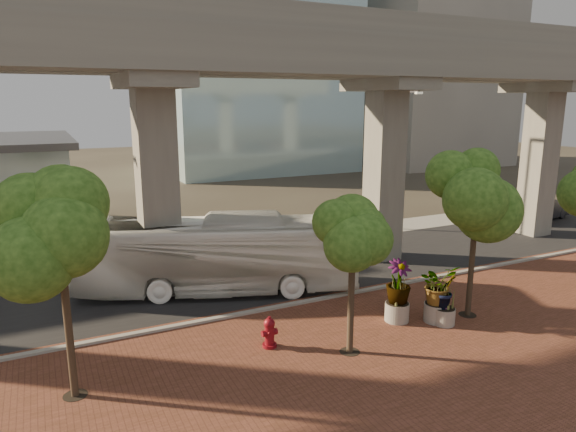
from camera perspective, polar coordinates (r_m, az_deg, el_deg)
name	(u,v)px	position (r m, az deg, el deg)	size (l,w,h in m)	color
ground	(301,286)	(24.29, 1.44, -7.80)	(160.00, 160.00, 0.00)	#322C24
brick_plaza	(411,362)	(18.18, 13.54, -15.47)	(70.00, 13.00, 0.06)	brown
asphalt_road	(283,273)	(25.97, -0.60, -6.37)	(90.00, 8.00, 0.04)	black
curb_strip	(322,299)	(22.63, 3.80, -9.19)	(70.00, 0.25, 0.16)	#9E9B93
far_sidewalk	(243,246)	(30.80, -4.99, -3.32)	(90.00, 3.00, 0.06)	#9E9B93
transit_viaduct	(282,127)	(24.58, -0.64, 9.86)	(72.00, 5.60, 12.40)	gray
midrise_block	(429,74)	(74.30, 15.38, 14.97)	(18.00, 16.00, 24.00)	#9D968D
transit_bus	(217,255)	(23.31, -7.89, -4.32)	(2.92, 12.42, 3.46)	white
parked_car	(543,209)	(41.53, 26.46, 0.69)	(1.73, 4.99, 1.64)	black
fire_hydrant	(269,332)	(18.37, -2.08, -12.80)	(0.56, 0.51, 1.13)	maroon
planter_front	(438,287)	(20.81, 16.30, -7.60)	(2.11, 2.11, 2.32)	#A59F95
planter_right	(398,285)	(20.46, 12.16, -7.46)	(2.31, 2.31, 2.47)	#A29E92
planter_left	(446,294)	(20.71, 17.10, -8.24)	(1.87, 1.87, 2.05)	gray
street_tree_far_west	(59,233)	(15.30, -24.12, -1.74)	(3.58, 3.58, 6.58)	#4D3A2C
street_tree_near_west	(353,231)	(16.85, 7.24, -1.64)	(3.24, 3.24, 5.80)	#4D3A2C
street_tree_near_east	(477,197)	(20.94, 20.28, 2.02)	(3.93, 3.93, 6.66)	#4D3A2C
streetlamp_east	(405,151)	(34.41, 12.92, 7.08)	(0.45, 1.32, 9.12)	#2A292E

